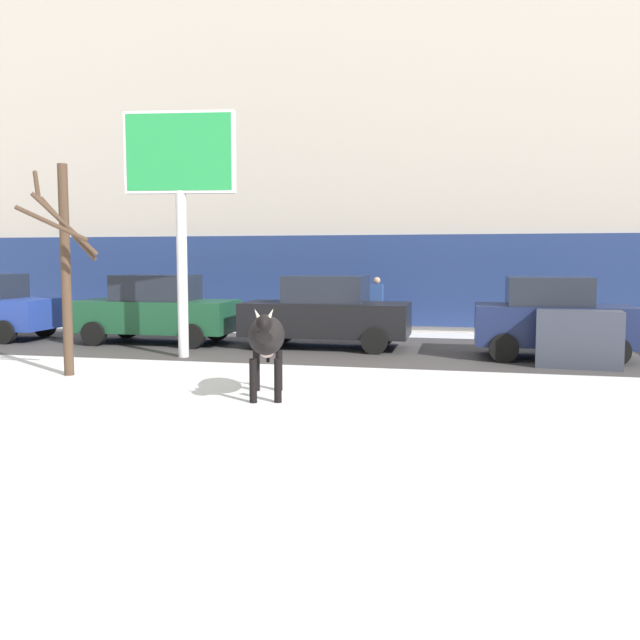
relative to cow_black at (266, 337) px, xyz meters
name	(u,v)px	position (x,y,z in m)	size (l,w,h in m)	color
ground_plane	(306,412)	(0.89, -0.90, -0.99)	(120.00, 120.00, 0.00)	white
road_strip	(373,350)	(0.89, 6.11, -0.99)	(60.00, 5.60, 0.01)	#423F3F
building_facade	(404,136)	(0.89, 13.36, 5.49)	(44.00, 6.10, 13.00)	beige
cow_black	(266,337)	(0.00, 0.00, 0.00)	(0.94, 1.93, 1.54)	black
billboard	(180,168)	(-3.21, 3.88, 3.32)	(2.52, 0.56, 5.56)	silver
car_darkgreen_sedan	(157,310)	(-4.98, 6.14, -0.09)	(4.22, 2.01, 1.84)	#194C2D
car_black_sedan	(326,312)	(-0.34, 6.20, -0.09)	(4.22, 2.01, 1.84)	black
car_navy_hatchback	(553,318)	(5.07, 5.54, -0.07)	(3.51, 1.95, 1.86)	#19234C
pedestrian_near_billboard	(377,306)	(0.54, 9.22, -0.11)	(0.36, 0.24, 1.73)	#282833
bare_tree_left_lot	(64,260)	(-4.36, 1.06, 1.26)	(1.50, 0.94, 4.07)	#4C3828
dumpster	(578,338)	(5.48, 4.51, -0.39)	(1.70, 1.10, 1.20)	#383D4C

